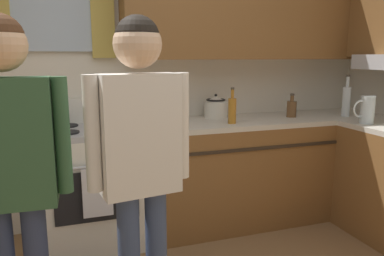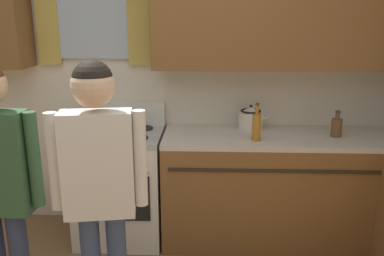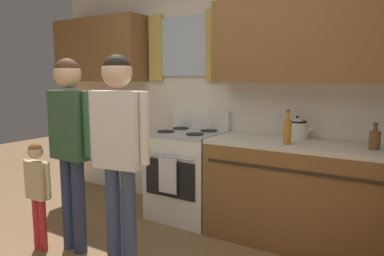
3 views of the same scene
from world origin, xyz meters
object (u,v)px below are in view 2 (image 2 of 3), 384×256
object	(u,v)px
bottle_squat_brown	(336,127)
bottle_oil_amber	(256,126)
adult_in_plaid	(99,175)
stove_oven	(121,183)
stovetop_kettle	(251,118)

from	to	relation	value
bottle_squat_brown	bottle_oil_amber	xyz separation A→B (m)	(-0.63, -0.13, 0.03)
adult_in_plaid	stove_oven	bearing A→B (deg)	97.44
bottle_oil_amber	stovetop_kettle	world-z (taller)	bottle_oil_amber
bottle_squat_brown	stovetop_kettle	distance (m)	0.67
stovetop_kettle	adult_in_plaid	xyz separation A→B (m)	(-0.91, -1.31, 0.02)
bottle_oil_amber	adult_in_plaid	world-z (taller)	adult_in_plaid
stove_oven	bottle_oil_amber	xyz separation A→B (m)	(1.08, -0.15, 0.54)
adult_in_plaid	bottle_oil_amber	bearing A→B (deg)	47.20
stovetop_kettle	bottle_squat_brown	bearing A→B (deg)	-15.80
bottle_squat_brown	stove_oven	bearing A→B (deg)	179.19
stove_oven	bottle_oil_amber	distance (m)	1.21
bottle_oil_amber	adult_in_plaid	bearing A→B (deg)	-132.80
bottle_oil_amber	stovetop_kettle	size ratio (longest dim) A/B	1.04
stovetop_kettle	stove_oven	bearing A→B (deg)	-171.57
bottle_oil_amber	bottle_squat_brown	bearing A→B (deg)	11.68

